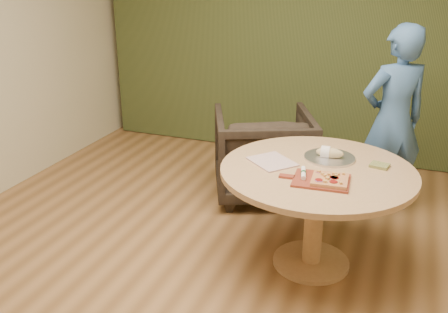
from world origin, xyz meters
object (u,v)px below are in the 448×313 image
pedestal_table (316,187)px  serving_tray (329,158)px  bread_roll (329,153)px  flatbread_pizza (330,180)px  person_standing (393,121)px  cutlery_roll (303,173)px  pizza_paddle (320,180)px  armchair (263,150)px

pedestal_table → serving_tray: size_ratio=3.69×
bread_roll → flatbread_pizza: bearing=-79.0°
bread_roll → person_standing: size_ratio=0.12×
cutlery_roll → person_standing: person_standing is taller
serving_tray → cutlery_roll: bearing=-105.0°
pizza_paddle → flatbread_pizza: flatbread_pizza is taller
pizza_paddle → bread_roll: bread_roll is taller
pizza_paddle → pedestal_table: bearing=99.9°
flatbread_pizza → bread_roll: bearing=101.0°
serving_tray → bread_roll: (-0.01, 0.00, 0.04)m
person_standing → cutlery_roll: bearing=36.0°
pizza_paddle → cutlery_roll: bearing=161.6°
pedestal_table → cutlery_roll: cutlery_roll is taller
pedestal_table → flatbread_pizza: bearing=-62.1°
cutlery_roll → pizza_paddle: bearing=-27.0°
flatbread_pizza → cutlery_roll: (-0.18, 0.04, 0.00)m
pedestal_table → armchair: armchair is taller
bread_roll → armchair: 1.12m
flatbread_pizza → person_standing: person_standing is taller
flatbread_pizza → cutlery_roll: 0.18m
pedestal_table → bread_roll: bread_roll is taller
bread_roll → pizza_paddle: bearing=-87.6°
pizza_paddle → cutlery_roll: size_ratio=2.30×
flatbread_pizza → serving_tray: (-0.07, 0.42, -0.02)m
pedestal_table → person_standing: bearing=69.6°
pedestal_table → person_standing: 1.19m
flatbread_pizza → cutlery_roll: size_ratio=1.18×
flatbread_pizza → person_standing: size_ratio=0.15×
pedestal_table → pizza_paddle: (0.05, -0.21, 0.15)m
cutlery_roll → flatbread_pizza: bearing=-25.3°
person_standing → bread_roll: bearing=33.4°
pedestal_table → person_standing: size_ratio=0.82×
flatbread_pizza → bread_roll: bread_roll is taller
pedestal_table → bread_roll: bearing=80.7°
pedestal_table → serving_tray: 0.26m
serving_tray → person_standing: (0.37, 0.90, 0.04)m
flatbread_pizza → armchair: armchair is taller
serving_tray → person_standing: size_ratio=0.22×
serving_tray → bread_roll: 0.04m
flatbread_pizza → person_standing: (0.29, 1.32, 0.03)m
flatbread_pizza → pedestal_table: bearing=117.9°
pedestal_table → pizza_paddle: pizza_paddle is taller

